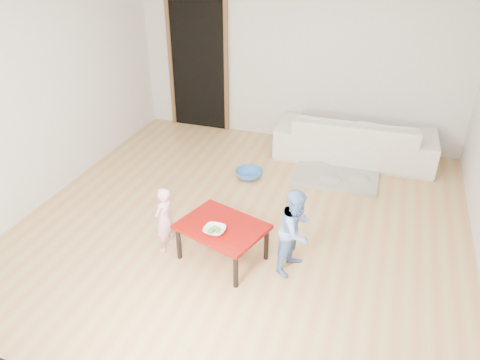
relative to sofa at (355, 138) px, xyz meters
The scene contains 13 objects.
floor 2.30m from the sofa, 115.90° to the right, with size 5.00×5.00×0.01m, color tan.
back_wall 1.46m from the sofa, 155.67° to the left, with size 5.00×0.02×2.60m, color beige.
left_wall 4.17m from the sofa, 149.61° to the right, with size 0.02×5.00×2.60m, color beige.
doorway 2.72m from the sofa, behind, with size 1.02×0.08×2.11m, color brown, non-canonical shape.
sofa is the anchor object (origin of this frame).
cushion 0.56m from the sofa, 155.47° to the right, with size 0.49×0.43×0.13m, color #D25817.
red_table 2.96m from the sofa, 109.82° to the right, with size 0.83×0.62×0.42m, color maroon, non-canonical shape.
bowl 3.10m from the sofa, 109.41° to the right, with size 0.21×0.21×0.05m, color white.
broccoli 3.10m from the sofa, 109.41° to the right, with size 0.12×0.12×0.06m, color #2D5919, non-canonical shape.
child_pink 3.26m from the sofa, 119.99° to the right, with size 0.27×0.18×0.74m, color pink.
child_blue 2.70m from the sofa, 95.74° to the right, with size 0.44×0.34×0.90m, color #6594EA.
basin 1.68m from the sofa, 139.97° to the right, with size 0.37×0.37×0.11m, color #316ABB.
blanket 0.70m from the sofa, 102.98° to the right, with size 1.11×0.92×0.06m, color #9F988C, non-canonical shape.
Camera 1 is at (1.39, -4.32, 3.11)m, focal length 35.00 mm.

